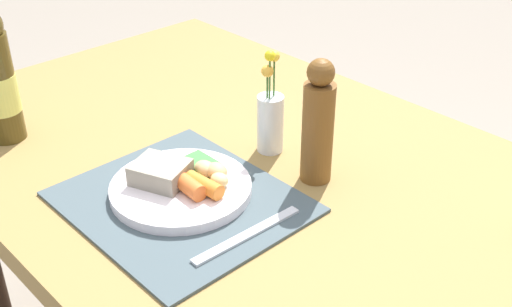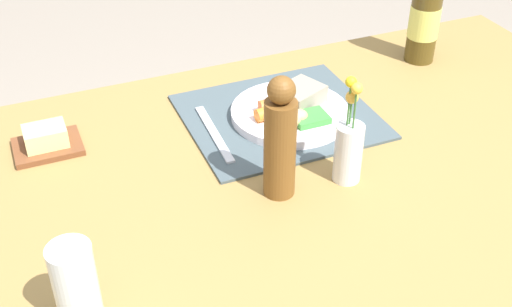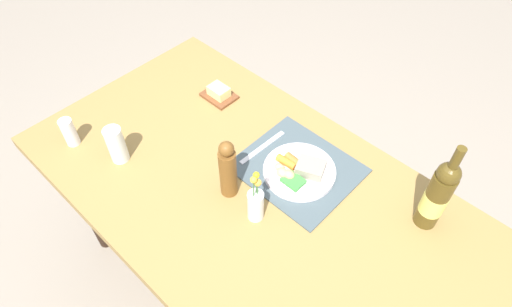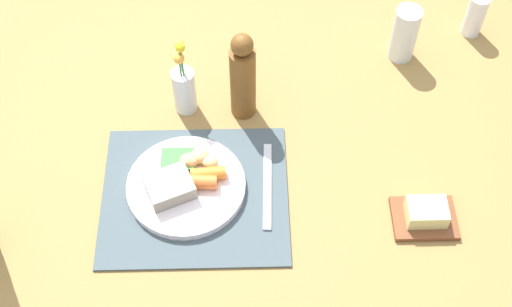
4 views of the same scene
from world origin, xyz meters
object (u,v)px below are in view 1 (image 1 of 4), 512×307
(dining_table, at_px, (276,213))
(knife, at_px, (247,235))
(dinner_plate, at_px, (181,184))
(flower_vase, at_px, (270,118))
(pepper_mill, at_px, (318,124))

(dining_table, relative_size, knife, 7.52)
(dinner_plate, distance_m, knife, 0.17)
(dinner_plate, bearing_deg, flower_vase, 91.98)
(dining_table, height_order, flower_vase, flower_vase)
(dining_table, height_order, knife, knife)
(dining_table, bearing_deg, flower_vase, 142.27)
(knife, relative_size, pepper_mill, 0.91)
(knife, bearing_deg, dinner_plate, -177.97)
(dining_table, bearing_deg, pepper_mill, 53.46)
(knife, relative_size, flower_vase, 1.01)
(dinner_plate, bearing_deg, dining_table, 62.43)
(dining_table, bearing_deg, dinner_plate, -117.57)
(dining_table, distance_m, pepper_mill, 0.20)
(flower_vase, bearing_deg, knife, -51.38)
(dining_table, xyz_separation_m, dinner_plate, (-0.08, -0.15, 0.10))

